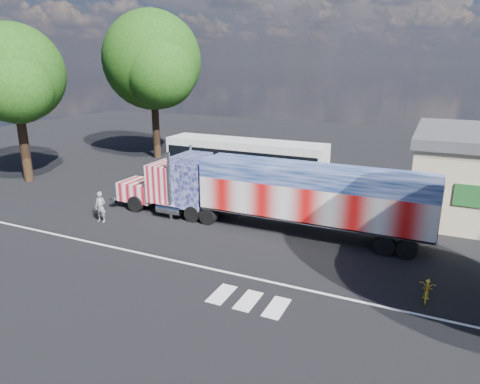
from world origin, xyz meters
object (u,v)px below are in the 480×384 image
at_px(semi_truck, 271,192).
at_px(woman, 100,207).
at_px(bicycle, 428,288).
at_px(tree_nw_a, 153,61).
at_px(tree_w_a, 14,74).
at_px(coach_bus, 245,163).

xyz_separation_m(semi_truck, woman, (-9.51, -3.34, -1.20)).
height_order(bicycle, tree_nw_a, tree_nw_a).
distance_m(bicycle, tree_nw_a, 32.30).
distance_m(woman, tree_nw_a, 19.91).
bearing_deg(bicycle, tree_nw_a, 147.50).
height_order(woman, tree_w_a, tree_w_a).
bearing_deg(coach_bus, semi_truck, -56.04).
xyz_separation_m(semi_truck, tree_w_a, (-21.13, 1.28, 6.18)).
relative_size(coach_bus, woman, 6.68).
bearing_deg(bicycle, tree_w_a, 170.95).
relative_size(woman, bicycle, 1.10).
relative_size(woman, tree_w_a, 0.15).
bearing_deg(woman, tree_w_a, 147.27).
relative_size(semi_truck, bicycle, 11.49).
relative_size(coach_bus, tree_nw_a, 0.88).
bearing_deg(semi_truck, bicycle, -28.31).
relative_size(bicycle, tree_w_a, 0.14).
bearing_deg(tree_nw_a, bicycle, -34.65).
height_order(coach_bus, bicycle, coach_bus).
bearing_deg(bicycle, woman, 178.19).
xyz_separation_m(coach_bus, woman, (-4.65, -10.56, -0.94)).
bearing_deg(tree_w_a, bicycle, -11.19).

